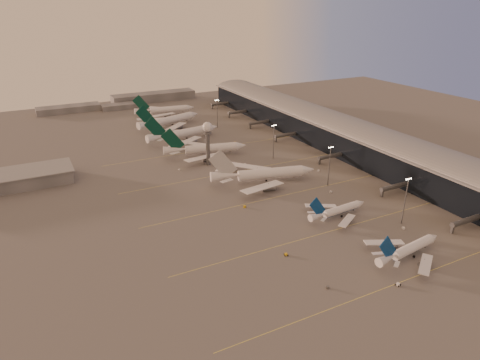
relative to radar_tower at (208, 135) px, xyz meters
name	(u,v)px	position (x,y,z in m)	size (l,w,h in m)	color
ground	(306,252)	(-5.00, -120.00, -20.95)	(700.00, 700.00, 0.00)	#555353
taxiway_markings	(292,193)	(25.00, -64.00, -20.94)	(180.00, 185.25, 0.02)	#F0DE54
terminal	(340,133)	(102.88, -9.91, -10.43)	(57.00, 362.00, 23.04)	black
radar_tower	(208,135)	(0.00, 0.00, 0.00)	(6.40, 6.40, 31.10)	#525559
mast_a	(405,199)	(53.00, -120.00, -7.21)	(3.60, 0.56, 25.00)	#525559
mast_b	(330,164)	(50.00, -65.00, -7.21)	(3.60, 0.56, 25.00)	#525559
mast_c	(274,140)	(45.00, -10.00, -7.21)	(3.60, 0.56, 25.00)	#525559
mast_d	(217,112)	(43.00, 80.00, -7.21)	(3.60, 0.56, 25.00)	#525559
distant_horizon	(130,101)	(-2.38, 205.14, -17.06)	(165.00, 37.50, 9.00)	slate
narrowbody_near	(409,251)	(32.23, -143.28, -17.70)	(40.99, 32.54, 16.05)	white
narrowbody_mid	(338,212)	(29.14, -99.67, -17.95)	(37.95, 30.21, 14.82)	white
widebody_white	(264,176)	(18.08, -43.27, -16.93)	(64.63, 51.17, 23.17)	white
greentail_a	(206,150)	(5.64, 17.67, -17.07)	(59.50, 47.52, 21.95)	white
greentail_b	(184,135)	(4.79, 59.63, -16.81)	(64.08, 51.34, 23.43)	white
greentail_c	(170,122)	(7.40, 102.92, -16.78)	(62.66, 49.78, 23.61)	white
greentail_d	(165,111)	(16.51, 143.95, -17.19)	(58.55, 47.06, 21.29)	white
gsv_truck_a	(328,285)	(-11.92, -144.72, -19.80)	(5.48, 5.23, 2.26)	#545659
gsv_tug_near	(398,284)	(13.16, -156.12, -20.37)	(3.17, 4.34, 1.12)	white
gsv_catering_a	(404,225)	(49.57, -124.72, -18.72)	(5.83, 3.53, 4.46)	white
gsv_tug_mid	(286,255)	(-14.08, -118.20, -20.42)	(4.13, 3.24, 1.03)	gold
gsv_truck_b	(331,191)	(45.26, -74.33, -19.82)	(5.81, 3.33, 2.21)	white
gsv_truck_c	(245,205)	(-8.01, -68.38, -19.66)	(6.30, 5.57, 2.52)	gold
gsv_catering_b	(319,169)	(58.99, -44.36, -18.91)	(5.43, 4.07, 4.08)	white
gsv_tug_far	(245,164)	(21.68, -12.06, -20.40)	(4.28, 4.17, 1.07)	white
gsv_truck_d	(179,169)	(-21.16, -0.61, -19.96)	(2.57, 5.03, 1.94)	white
gsv_tug_hangar	(235,143)	(36.75, 33.49, -20.39)	(4.15, 2.98, 1.08)	gold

